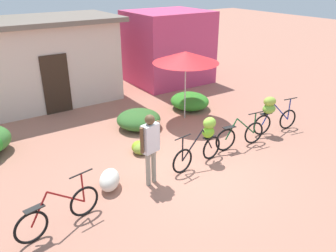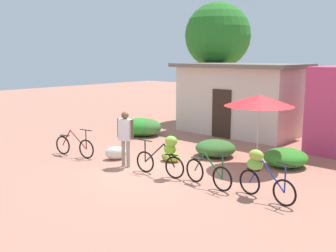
% 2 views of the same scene
% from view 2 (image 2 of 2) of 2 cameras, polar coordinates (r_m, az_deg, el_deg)
% --- Properties ---
extents(ground_plane, '(60.00, 60.00, 0.00)m').
position_cam_2_polar(ground_plane, '(11.42, -2.18, -7.00)').
color(ground_plane, '#AE725D').
extents(building_low, '(5.49, 3.09, 3.03)m').
position_cam_2_polar(building_low, '(17.39, 10.23, 3.97)').
color(building_low, beige).
rests_on(building_low, ground).
extents(tree_behind_building, '(3.32, 3.32, 6.01)m').
position_cam_2_polar(tree_behind_building, '(20.58, 7.19, 12.75)').
color(tree_behind_building, brown).
rests_on(tree_behind_building, ground).
extents(hedge_bush_front_left, '(1.27, 1.40, 0.76)m').
position_cam_2_polar(hedge_bush_front_left, '(16.73, -4.08, -0.14)').
color(hedge_bush_front_left, '#2C8C2A').
rests_on(hedge_bush_front_left, ground).
extents(hedge_bush_front_right, '(1.32, 1.26, 0.73)m').
position_cam_2_polar(hedge_bush_front_right, '(16.72, -3.19, -0.18)').
color(hedge_bush_front_right, '#3D7B33').
rests_on(hedge_bush_front_right, ground).
extents(hedge_bush_mid, '(1.36, 1.34, 0.56)m').
position_cam_2_polar(hedge_bush_mid, '(13.42, 6.88, -3.20)').
color(hedge_bush_mid, '#35682C').
rests_on(hedge_bush_mid, ground).
extents(hedge_bush_by_door, '(1.32, 1.41, 0.56)m').
position_cam_2_polar(hedge_bush_by_door, '(12.66, 16.65, -4.39)').
color(hedge_bush_by_door, '#338828').
rests_on(hedge_bush_by_door, ground).
extents(market_umbrella, '(2.09, 2.09, 2.22)m').
position_cam_2_polar(market_umbrella, '(12.12, 13.04, 3.63)').
color(market_umbrella, beige).
rests_on(market_umbrella, ground).
extents(bicycle_leftmost, '(1.71, 0.37, 0.98)m').
position_cam_2_polar(bicycle_leftmost, '(13.67, -13.37, -2.85)').
color(bicycle_leftmost, black).
rests_on(bicycle_leftmost, ground).
extents(bicycle_near_pile, '(1.66, 0.36, 1.19)m').
position_cam_2_polar(bicycle_near_pile, '(11.03, -0.34, -3.93)').
color(bicycle_near_pile, black).
rests_on(bicycle_near_pile, ground).
extents(bicycle_center_loaded, '(1.61, 0.25, 0.94)m').
position_cam_2_polar(bicycle_center_loaded, '(10.35, 5.82, -6.83)').
color(bicycle_center_loaded, black).
rests_on(bicycle_center_loaded, ground).
extents(bicycle_by_shop, '(1.61, 0.38, 1.17)m').
position_cam_2_polar(bicycle_by_shop, '(9.65, 13.12, -6.22)').
color(bicycle_by_shop, black).
rests_on(bicycle_by_shop, ground).
extents(banana_pile_on_ground, '(0.79, 0.70, 0.32)m').
position_cam_2_polar(banana_pile_on_ground, '(12.76, 0.32, -4.41)').
color(banana_pile_on_ground, olive).
rests_on(banana_pile_on_ground, ground).
extents(produce_sack, '(0.77, 0.82, 0.44)m').
position_cam_2_polar(produce_sack, '(13.05, -7.56, -3.87)').
color(produce_sack, silver).
rests_on(produce_sack, ground).
extents(person_vendor, '(0.57, 0.29, 1.70)m').
position_cam_2_polar(person_vendor, '(12.01, -6.18, -1.03)').
color(person_vendor, gray).
rests_on(person_vendor, ground).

